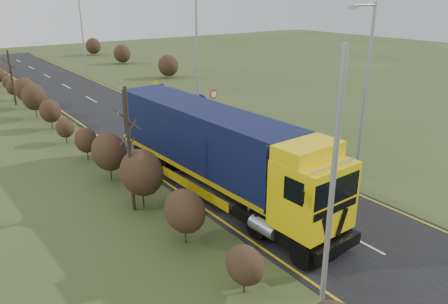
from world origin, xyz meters
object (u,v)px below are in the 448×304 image
(car_blue_sedan, at_px, (192,102))
(streetlight_near, at_px, (365,87))
(lorry, at_px, (216,147))
(speed_sign, at_px, (214,99))
(car_red_hatchback, at_px, (204,114))

(car_blue_sedan, distance_m, streetlight_near, 19.38)
(lorry, height_order, speed_sign, lorry)
(lorry, xyz_separation_m, streetlight_near, (7.42, -2.99, 2.69))
(lorry, bearing_deg, streetlight_near, -24.38)
(car_red_hatchback, bearing_deg, streetlight_near, 110.79)
(streetlight_near, bearing_deg, car_red_hatchback, 91.68)
(lorry, distance_m, speed_sign, 13.99)
(car_red_hatchback, distance_m, speed_sign, 1.41)
(car_red_hatchback, relative_size, streetlight_near, 0.40)
(lorry, distance_m, car_blue_sedan, 17.97)
(lorry, xyz_separation_m, car_blue_sedan, (8.32, 15.82, -1.87))
(lorry, bearing_deg, speed_sign, 53.73)
(car_blue_sedan, height_order, speed_sign, speed_sign)
(car_red_hatchback, xyz_separation_m, speed_sign, (0.80, -0.18, 1.15))
(car_blue_sedan, bearing_deg, streetlight_near, 91.51)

